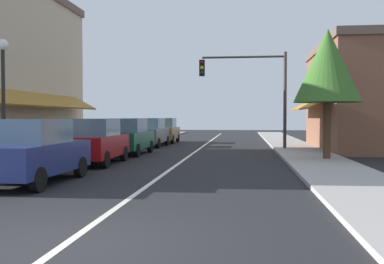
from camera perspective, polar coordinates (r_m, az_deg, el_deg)
The scene contains 13 objects.
ground_plane at distance 24.02m, azimuth 0.63°, elevation -2.43°, with size 80.00×80.00×0.00m, color black.
sidewalk_left at distance 25.20m, azimuth -11.92°, elevation -2.14°, with size 2.60×56.00×0.12m, color #A39E99.
sidewalk_right at distance 24.07m, azimuth 13.77°, elevation -2.34°, with size 2.60×56.00×0.12m, color #A39E99.
lane_center_stripe at distance 24.02m, azimuth 0.63°, elevation -2.43°, with size 0.14×52.00×0.01m, color silver.
storefront_right_block at distance 26.77m, azimuth 21.86°, elevation 4.28°, with size 6.75×10.20×5.97m.
parked_car_nearest_left at distance 12.81m, azimuth -19.84°, elevation -2.40°, with size 1.82×4.12×1.77m.
parked_car_second_left at distance 17.44m, azimuth -12.45°, elevation -1.22°, with size 1.86×4.14×1.77m.
parked_car_third_left at distance 21.74m, azimuth -8.29°, elevation -0.59°, with size 1.85×4.13×1.77m.
parked_car_far_left at distance 27.41m, azimuth -5.47°, elevation -0.07°, with size 1.86×4.14×1.77m.
parked_car_distant_left at distance 31.51m, azimuth -3.63°, elevation 0.19°, with size 1.82×4.12×1.77m.
traffic_signal_mast_arm at distance 24.78m, azimuth 8.06°, elevation 6.26°, with size 4.83×0.50×5.43m.
street_lamp_left_near at distance 15.51m, azimuth -23.25°, elevation 5.99°, with size 0.36×0.36×4.34m.
tree_right_near at distance 19.05m, azimuth 17.13°, elevation 8.15°, with size 2.74×2.74×5.45m.
Camera 1 is at (2.53, -5.82, 1.81)m, focal length 41.21 mm.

